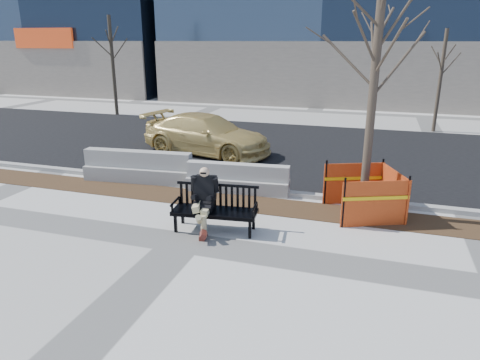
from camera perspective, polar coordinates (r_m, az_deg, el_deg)
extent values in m
plane|color=beige|center=(9.44, -7.48, -8.06)|extent=(120.00, 120.00, 0.00)
cube|color=#47301C|center=(11.64, -2.12, -2.74)|extent=(40.00, 1.20, 0.02)
cube|color=black|center=(17.35, 4.78, 4.15)|extent=(60.00, 10.40, 0.01)
cube|color=#9E9B93|center=(12.47, -0.66, -1.04)|extent=(60.00, 0.25, 0.12)
imported|color=tan|center=(16.61, -4.32, 3.53)|extent=(5.31, 3.02, 1.45)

